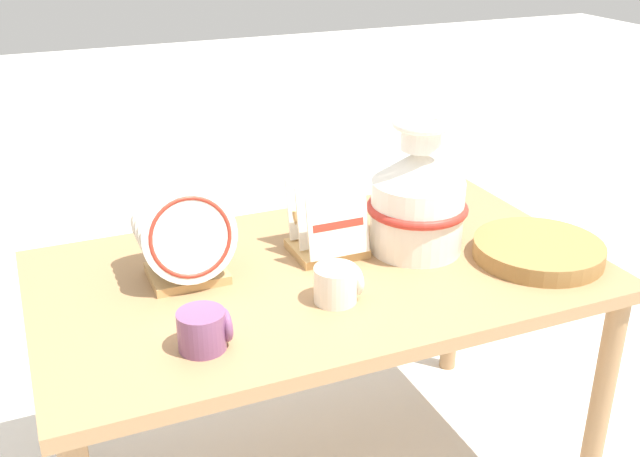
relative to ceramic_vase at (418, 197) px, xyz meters
name	(u,v)px	position (x,y,z in m)	size (l,w,h in m)	color
display_table	(320,296)	(-0.27, -0.01, -0.22)	(1.38, 0.80, 0.68)	#9E754C
ceramic_vase	(418,197)	(0.00, 0.00, 0.00)	(0.26, 0.26, 0.35)	white
dish_rack_round_plates	(185,239)	(-0.59, 0.07, -0.04)	(0.22, 0.19, 0.25)	tan
dish_rack_square_plates	(327,233)	(-0.22, 0.07, -0.09)	(0.18, 0.17, 0.18)	tan
wicker_charger_stack	(538,250)	(0.26, -0.17, -0.12)	(0.33, 0.33, 0.04)	olive
mug_cream_glaze	(337,284)	(-0.30, -0.17, -0.10)	(0.11, 0.10, 0.08)	silver
mug_plum_glaze	(204,330)	(-0.63, -0.24, -0.10)	(0.11, 0.10, 0.08)	#7A4770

